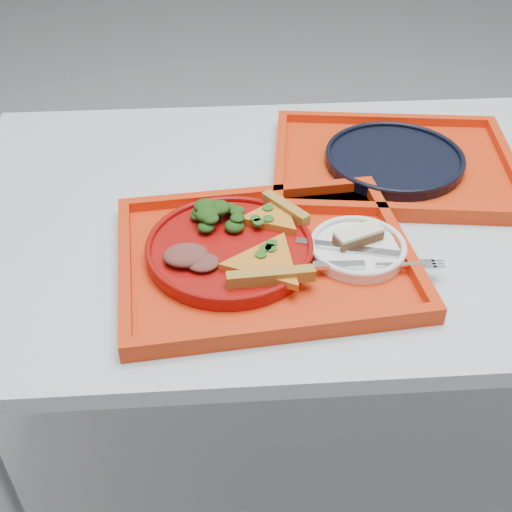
# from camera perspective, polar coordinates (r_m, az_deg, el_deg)

# --- Properties ---
(ground) EXTENTS (10.00, 10.00, 0.00)m
(ground) POSITION_cam_1_polar(r_m,az_deg,el_deg) (1.71, 9.37, -16.49)
(ground) COLOR #979A9F
(ground) RESTS_ON ground
(table) EXTENTS (1.60, 0.80, 0.75)m
(table) POSITION_cam_1_polar(r_m,az_deg,el_deg) (1.22, 12.63, 1.87)
(table) COLOR silver
(table) RESTS_ON ground
(tray_main) EXTENTS (0.48, 0.39, 0.01)m
(tray_main) POSITION_cam_1_polar(r_m,az_deg,el_deg) (1.01, 0.82, -0.38)
(tray_main) COLOR red
(tray_main) RESTS_ON table
(tray_far) EXTENTS (0.49, 0.40, 0.01)m
(tray_far) POSITION_cam_1_polar(r_m,az_deg,el_deg) (1.26, 12.09, 7.79)
(tray_far) COLOR red
(tray_far) RESTS_ON table
(dinner_plate) EXTENTS (0.26, 0.26, 0.02)m
(dinner_plate) POSITION_cam_1_polar(r_m,az_deg,el_deg) (1.00, -2.35, 0.52)
(dinner_plate) COLOR maroon
(dinner_plate) RESTS_ON tray_main
(side_plate) EXTENTS (0.15, 0.15, 0.01)m
(side_plate) POSITION_cam_1_polar(r_m,az_deg,el_deg) (1.02, 9.00, 0.54)
(side_plate) COLOR white
(side_plate) RESTS_ON tray_main
(navy_plate) EXTENTS (0.26, 0.26, 0.02)m
(navy_plate) POSITION_cam_1_polar(r_m,az_deg,el_deg) (1.26, 12.17, 8.33)
(navy_plate) COLOR black
(navy_plate) RESTS_ON tray_far
(pizza_slice_a) EXTENTS (0.14, 0.15, 0.02)m
(pizza_slice_a) POSITION_cam_1_polar(r_m,az_deg,el_deg) (0.95, 0.99, -0.42)
(pizza_slice_a) COLOR gold
(pizza_slice_a) RESTS_ON dinner_plate
(pizza_slice_b) EXTENTS (0.15, 0.14, 0.02)m
(pizza_slice_b) POSITION_cam_1_polar(r_m,az_deg,el_deg) (1.04, 1.50, 3.67)
(pizza_slice_b) COLOR gold
(pizza_slice_b) RESTS_ON dinner_plate
(salad_heap) EXTENTS (0.09, 0.08, 0.04)m
(salad_heap) POSITION_cam_1_polar(r_m,az_deg,el_deg) (1.03, -3.67, 3.94)
(salad_heap) COLOR black
(salad_heap) RESTS_ON dinner_plate
(meat_portion) EXTENTS (0.07, 0.06, 0.02)m
(meat_portion) POSITION_cam_1_polar(r_m,az_deg,el_deg) (0.97, -6.23, 0.07)
(meat_portion) COLOR brown
(meat_portion) RESTS_ON dinner_plate
(dessert_bar) EXTENTS (0.08, 0.06, 0.02)m
(dessert_bar) POSITION_cam_1_polar(r_m,az_deg,el_deg) (1.02, 9.08, 1.80)
(dessert_bar) COLOR #4F2C1A
(dessert_bar) RESTS_ON side_plate
(knife) EXTENTS (0.18, 0.06, 0.01)m
(knife) POSITION_cam_1_polar(r_m,az_deg,el_deg) (1.00, 8.83, 0.68)
(knife) COLOR silver
(knife) RESTS_ON side_plate
(fork) EXTENTS (0.19, 0.03, 0.01)m
(fork) POSITION_cam_1_polar(r_m,az_deg,el_deg) (0.98, 10.49, -0.75)
(fork) COLOR silver
(fork) RESTS_ON side_plate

